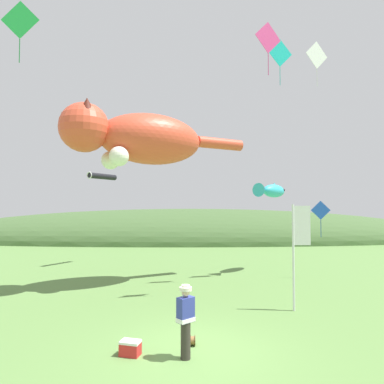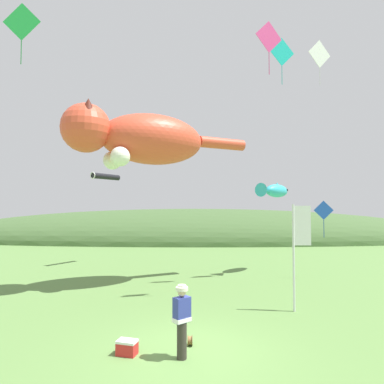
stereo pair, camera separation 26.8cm
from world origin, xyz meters
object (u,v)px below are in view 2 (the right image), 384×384
Objects in this scene: kite_spool at (190,340)px; festival_banner_pole at (298,241)px; kite_fish_windsock at (274,191)px; picnic_cooler at (127,347)px; kite_diamond_teal at (282,52)px; kite_diamond_green at (22,22)px; festival_attendant at (182,319)px; kite_giant_cat at (139,139)px; kite_diamond_white at (320,54)px; kite_diamond_blue at (324,211)px; kite_diamond_pink at (269,37)px; kite_tube_streamer at (105,177)px.

kite_spool is 0.07× the size of festival_banner_pole.
kite_fish_windsock reaches higher than kite_spool.
kite_diamond_teal is at bearing 51.87° from picnic_cooler.
kite_diamond_teal is 0.97× the size of kite_diamond_green.
kite_giant_cat is at bearing 106.98° from festival_attendant.
picnic_cooler is 14.43m from kite_diamond_teal.
festival_banner_pole is at bearing -96.58° from kite_fish_windsock.
festival_attendant is 0.75× the size of kite_diamond_white.
kite_fish_windsock is at bearing 139.59° from kite_diamond_blue.
kite_diamond_white is 1.00× the size of kite_diamond_green.
kite_diamond_pink is 0.94× the size of kite_diamond_white.
kite_diamond_blue reaches higher than festival_banner_pole.
kite_diamond_teal is at bearing 59.69° from festival_attendant.
kite_diamond_green is (-0.81, -9.18, 5.04)m from kite_tube_streamer.
kite_tube_streamer is 12.89m from kite_diamond_pink.
kite_spool is 0.12× the size of kite_diamond_teal.
kite_fish_windsock is at bearing 65.44° from kite_spool.
kite_fish_windsock reaches higher than festival_attendant.
kite_spool is 15.46m from kite_diamond_white.
kite_diamond_teal reaches higher than kite_fish_windsock.
kite_diamond_pink is at bearing -104.52° from kite_fish_windsock.
kite_giant_cat is 6.38m from kite_diamond_green.
festival_banner_pole is 13.72m from kite_tube_streamer.
kite_diamond_green is at bearing -161.50° from kite_diamond_teal.
kite_tube_streamer is 14.20m from kite_diamond_white.
picnic_cooler is 6.80m from festival_banner_pole.
kite_giant_cat reaches higher than picnic_cooler.
kite_spool is at bearing -128.97° from kite_diamond_blue.
kite_fish_windsock is 1.18× the size of kite_diamond_pink.
kite_fish_windsock is at bearing 66.18° from festival_attendant.
festival_attendant is at bearing -8.69° from picnic_cooler.
kite_giant_cat is 6.74m from kite_tube_streamer.
kite_diamond_pink reaches higher than kite_diamond_blue.
kite_fish_windsock is (7.07, 3.42, -2.29)m from kite_giant_cat.
kite_spool is at bearing 20.19° from picnic_cooler.
kite_diamond_green is (-6.38, 3.32, 10.48)m from kite_spool.
kite_tube_streamer reaches higher than festival_banner_pole.
festival_attendant is 11.67m from kite_diamond_blue.
kite_giant_cat is at bearing 158.13° from kite_diamond_pink.
kite_diamond_pink is (-0.65, 1.45, 8.09)m from festival_banner_pole.
festival_attendant is 0.87× the size of kite_tube_streamer.
festival_banner_pole is at bearing -45.52° from kite_tube_streamer.
kite_diamond_pink is 5.16m from kite_diamond_white.
festival_attendant is 13.46m from kite_diamond_teal.
festival_banner_pole reaches higher than festival_attendant.
kite_diamond_blue is at bearing 47.00° from picnic_cooler.
festival_attendant is 3.18× the size of picnic_cooler.
kite_diamond_green reaches higher than kite_tube_streamer.
kite_spool is 0.03× the size of kite_giant_cat.
kite_diamond_white is at bearing 28.93° from kite_diamond_teal.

